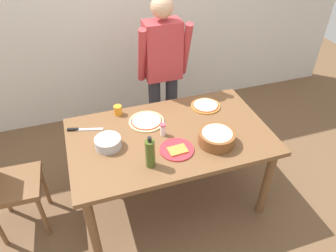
{
  "coord_description": "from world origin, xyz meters",
  "views": [
    {
      "loc": [
        -0.62,
        -1.86,
        2.37
      ],
      "look_at": [
        0.0,
        0.05,
        0.81
      ],
      "focal_mm": 33.99,
      "sensor_mm": 36.0,
      "label": 1
    }
  ],
  "objects_px": {
    "popcorn_bowl": "(217,137)",
    "salt_shaker": "(163,130)",
    "person_cook": "(163,69)",
    "olive_oil_bottle": "(150,153)",
    "mixing_bowl_steel": "(108,143)",
    "cup_orange": "(118,110)",
    "pizza_cooked_on_tray": "(205,105)",
    "chef_knife": "(81,129)",
    "dining_table": "(170,143)",
    "chair_wooden_left": "(2,181)",
    "plate_with_slice": "(177,150)",
    "pizza_raw_on_board": "(146,121)"
  },
  "relations": [
    {
      "from": "pizza_raw_on_board",
      "to": "plate_with_slice",
      "type": "distance_m",
      "value": 0.43
    },
    {
      "from": "mixing_bowl_steel",
      "to": "salt_shaker",
      "type": "bearing_deg",
      "value": 0.96
    },
    {
      "from": "olive_oil_bottle",
      "to": "chef_knife",
      "type": "bearing_deg",
      "value": 127.65
    },
    {
      "from": "pizza_raw_on_board",
      "to": "olive_oil_bottle",
      "type": "distance_m",
      "value": 0.52
    },
    {
      "from": "plate_with_slice",
      "to": "chef_knife",
      "type": "xyz_separation_m",
      "value": [
        -0.66,
        0.47,
        -0.0
      ]
    },
    {
      "from": "pizza_cooked_on_tray",
      "to": "mixing_bowl_steel",
      "type": "relative_size",
      "value": 1.32
    },
    {
      "from": "mixing_bowl_steel",
      "to": "olive_oil_bottle",
      "type": "relative_size",
      "value": 0.78
    },
    {
      "from": "dining_table",
      "to": "cup_orange",
      "type": "bearing_deg",
      "value": 129.91
    },
    {
      "from": "chair_wooden_left",
      "to": "dining_table",
      "type": "bearing_deg",
      "value": -5.2
    },
    {
      "from": "chair_wooden_left",
      "to": "pizza_cooked_on_tray",
      "type": "bearing_deg",
      "value": 5.27
    },
    {
      "from": "dining_table",
      "to": "mixing_bowl_steel",
      "type": "relative_size",
      "value": 8.0
    },
    {
      "from": "popcorn_bowl",
      "to": "cup_orange",
      "type": "relative_size",
      "value": 3.29
    },
    {
      "from": "person_cook",
      "to": "plate_with_slice",
      "type": "relative_size",
      "value": 6.23
    },
    {
      "from": "pizza_raw_on_board",
      "to": "dining_table",
      "type": "bearing_deg",
      "value": -58.37
    },
    {
      "from": "mixing_bowl_steel",
      "to": "olive_oil_bottle",
      "type": "height_order",
      "value": "olive_oil_bottle"
    },
    {
      "from": "plate_with_slice",
      "to": "popcorn_bowl",
      "type": "xyz_separation_m",
      "value": [
        0.32,
        -0.01,
        0.05
      ]
    },
    {
      "from": "plate_with_slice",
      "to": "salt_shaker",
      "type": "distance_m",
      "value": 0.22
    },
    {
      "from": "pizza_raw_on_board",
      "to": "salt_shaker",
      "type": "distance_m",
      "value": 0.22
    },
    {
      "from": "chair_wooden_left",
      "to": "chef_knife",
      "type": "bearing_deg",
      "value": 13.84
    },
    {
      "from": "pizza_raw_on_board",
      "to": "cup_orange",
      "type": "relative_size",
      "value": 3.48
    },
    {
      "from": "person_cook",
      "to": "olive_oil_bottle",
      "type": "xyz_separation_m",
      "value": [
        -0.42,
        -1.04,
        -0.07
      ]
    },
    {
      "from": "dining_table",
      "to": "olive_oil_bottle",
      "type": "relative_size",
      "value": 6.25
    },
    {
      "from": "salt_shaker",
      "to": "pizza_cooked_on_tray",
      "type": "bearing_deg",
      "value": 28.92
    },
    {
      "from": "chef_knife",
      "to": "popcorn_bowl",
      "type": "bearing_deg",
      "value": -26.39
    },
    {
      "from": "pizza_cooked_on_tray",
      "to": "chair_wooden_left",
      "type": "bearing_deg",
      "value": -174.73
    },
    {
      "from": "chair_wooden_left",
      "to": "plate_with_slice",
      "type": "relative_size",
      "value": 3.65
    },
    {
      "from": "pizza_raw_on_board",
      "to": "cup_orange",
      "type": "height_order",
      "value": "cup_orange"
    },
    {
      "from": "olive_oil_bottle",
      "to": "salt_shaker",
      "type": "distance_m",
      "value": 0.35
    },
    {
      "from": "dining_table",
      "to": "salt_shaker",
      "type": "distance_m",
      "value": 0.15
    },
    {
      "from": "pizza_raw_on_board",
      "to": "mixing_bowl_steel",
      "type": "height_order",
      "value": "mixing_bowl_steel"
    },
    {
      "from": "popcorn_bowl",
      "to": "chef_knife",
      "type": "distance_m",
      "value": 1.1
    },
    {
      "from": "person_cook",
      "to": "olive_oil_bottle",
      "type": "height_order",
      "value": "person_cook"
    },
    {
      "from": "person_cook",
      "to": "salt_shaker",
      "type": "xyz_separation_m",
      "value": [
        -0.23,
        -0.74,
        -0.13
      ]
    },
    {
      "from": "olive_oil_bottle",
      "to": "salt_shaker",
      "type": "relative_size",
      "value": 2.42
    },
    {
      "from": "cup_orange",
      "to": "popcorn_bowl",
      "type": "bearing_deg",
      "value": -43.33
    },
    {
      "from": "pizza_cooked_on_tray",
      "to": "chef_knife",
      "type": "bearing_deg",
      "value": -179.93
    },
    {
      "from": "chair_wooden_left",
      "to": "pizza_raw_on_board",
      "type": "relative_size",
      "value": 3.21
    },
    {
      "from": "pizza_raw_on_board",
      "to": "chef_knife",
      "type": "xyz_separation_m",
      "value": [
        -0.54,
        0.06,
        -0.0
      ]
    },
    {
      "from": "chef_knife",
      "to": "mixing_bowl_steel",
      "type": "bearing_deg",
      "value": -56.43
    },
    {
      "from": "popcorn_bowl",
      "to": "chef_knife",
      "type": "bearing_deg",
      "value": 153.61
    },
    {
      "from": "chair_wooden_left",
      "to": "popcorn_bowl",
      "type": "xyz_separation_m",
      "value": [
        1.63,
        -0.33,
        0.28
      ]
    },
    {
      "from": "popcorn_bowl",
      "to": "salt_shaker",
      "type": "bearing_deg",
      "value": 148.64
    },
    {
      "from": "plate_with_slice",
      "to": "chair_wooden_left",
      "type": "bearing_deg",
      "value": 166.57
    },
    {
      "from": "plate_with_slice",
      "to": "cup_orange",
      "type": "xyz_separation_m",
      "value": [
        -0.33,
        0.6,
        0.03
      ]
    },
    {
      "from": "person_cook",
      "to": "olive_oil_bottle",
      "type": "distance_m",
      "value": 1.12
    },
    {
      "from": "mixing_bowl_steel",
      "to": "olive_oil_bottle",
      "type": "distance_m",
      "value": 0.39
    },
    {
      "from": "mixing_bowl_steel",
      "to": "cup_orange",
      "type": "bearing_deg",
      "value": 68.99
    },
    {
      "from": "mixing_bowl_steel",
      "to": "person_cook",
      "type": "bearing_deg",
      "value": 48.22
    },
    {
      "from": "popcorn_bowl",
      "to": "cup_orange",
      "type": "height_order",
      "value": "popcorn_bowl"
    },
    {
      "from": "chair_wooden_left",
      "to": "mixing_bowl_steel",
      "type": "bearing_deg",
      "value": -7.72
    }
  ]
}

